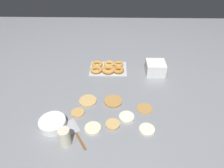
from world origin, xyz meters
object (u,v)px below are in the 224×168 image
at_px(pancake_5, 147,129).
at_px(batter_bowl, 53,123).
at_px(pancake_1, 127,117).
at_px(pancake_3, 78,113).
at_px(container_stack, 155,68).
at_px(spatula, 74,129).
at_px(pancake_7, 93,128).
at_px(pancake_2, 113,101).
at_px(pancake_4, 145,108).
at_px(paper_cup, 65,137).
at_px(pancake_0, 113,124).
at_px(donut_tray, 108,68).
at_px(pancake_6, 88,101).

distance_m(pancake_5, batter_bowl, 0.54).
height_order(pancake_1, pancake_3, pancake_1).
bearing_deg(batter_bowl, container_stack, -140.79).
bearing_deg(spatula, pancake_3, -33.78).
relative_size(pancake_1, pancake_7, 0.97).
xyz_separation_m(pancake_2, batter_bowl, (0.34, 0.21, 0.02)).
xyz_separation_m(batter_bowl, container_stack, (-0.67, -0.54, 0.02)).
xyz_separation_m(pancake_2, spatula, (0.22, 0.23, -0.00)).
bearing_deg(container_stack, pancake_4, 72.98).
xyz_separation_m(pancake_4, paper_cup, (0.45, 0.26, 0.05)).
relative_size(pancake_1, paper_cup, 0.85).
height_order(container_stack, paper_cup, paper_cup).
relative_size(batter_bowl, spatula, 0.71).
bearing_deg(pancake_3, pancake_4, -173.60).
height_order(pancake_0, spatula, pancake_0).
xyz_separation_m(pancake_7, donut_tray, (-0.06, -0.60, 0.01)).
relative_size(pancake_6, pancake_7, 1.21).
bearing_deg(pancake_3, paper_cup, 82.48).
bearing_deg(pancake_5, paper_cup, 12.36).
bearing_deg(pancake_7, pancake_4, -151.95).
height_order(pancake_5, donut_tray, donut_tray).
bearing_deg(paper_cup, batter_bowl, -49.45).
xyz_separation_m(pancake_5, donut_tray, (0.25, -0.60, 0.01)).
relative_size(pancake_2, pancake_3, 1.42).
xyz_separation_m(pancake_1, donut_tray, (0.13, -0.51, 0.01)).
bearing_deg(pancake_6, pancake_2, 178.66).
distance_m(pancake_3, paper_cup, 0.22).
height_order(pancake_7, batter_bowl, batter_bowl).
relative_size(pancake_0, spatula, 0.39).
xyz_separation_m(pancake_0, pancake_7, (0.11, 0.03, -0.00)).
height_order(pancake_2, pancake_6, pancake_2).
height_order(pancake_5, spatula, pancake_5).
distance_m(pancake_3, pancake_4, 0.42).
bearing_deg(pancake_1, container_stack, -116.73).
height_order(pancake_0, pancake_2, pancake_0).
xyz_separation_m(pancake_1, pancake_7, (0.20, 0.09, -0.00)).
bearing_deg(pancake_2, pancake_3, 25.43).
distance_m(batter_bowl, paper_cup, 0.15).
height_order(pancake_7, spatula, pancake_7).
distance_m(batter_bowl, container_stack, 0.86).
xyz_separation_m(pancake_1, batter_bowl, (0.43, 0.07, 0.02)).
xyz_separation_m(pancake_6, pancake_7, (-0.05, 0.23, 0.00)).
bearing_deg(donut_tray, pancake_7, 84.05).
relative_size(batter_bowl, container_stack, 1.06).
xyz_separation_m(pancake_3, batter_bowl, (0.13, 0.10, 0.02)).
bearing_deg(pancake_4, paper_cup, 30.57).
distance_m(pancake_1, pancake_7, 0.21).
xyz_separation_m(pancake_6, container_stack, (-0.49, -0.33, 0.04)).
bearing_deg(spatula, pancake_2, -76.28).
bearing_deg(donut_tray, pancake_6, 72.60).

